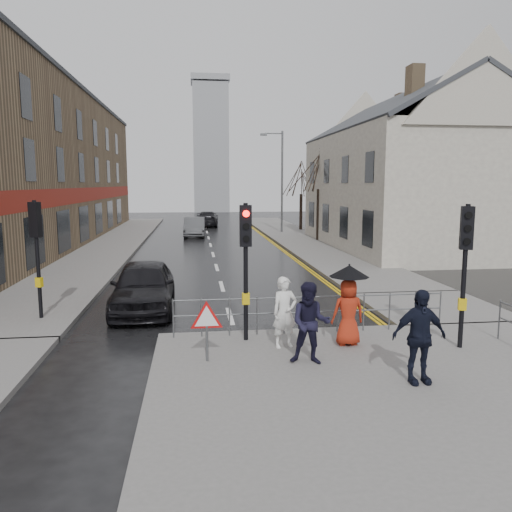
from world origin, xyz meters
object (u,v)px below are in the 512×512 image
object	(u,v)px
car_parked	(144,286)
car_mid	(194,227)
pedestrian_d	(419,336)
pedestrian_a	(285,312)
pedestrian_b	(310,323)
pedestrian_with_umbrella	(348,301)

from	to	relation	value
car_parked	car_mid	bearing A→B (deg)	84.95
pedestrian_d	car_parked	size ratio (longest dim) A/B	0.40
pedestrian_a	pedestrian_b	bearing A→B (deg)	-87.78
pedestrian_b	car_parked	distance (m)	6.93
pedestrian_b	car_parked	world-z (taller)	pedestrian_b
car_mid	car_parked	bearing A→B (deg)	-92.69
pedestrian_d	car_mid	distance (m)	29.73
pedestrian_d	car_mid	xyz separation A→B (m)	(-4.28, 29.42, -0.34)
car_mid	pedestrian_b	bearing A→B (deg)	-83.62
pedestrian_with_umbrella	car_mid	world-z (taller)	pedestrian_with_umbrella
pedestrian_a	pedestrian_d	world-z (taller)	pedestrian_d
pedestrian_a	pedestrian_b	size ratio (longest dim) A/B	0.95
pedestrian_b	pedestrian_with_umbrella	bearing A→B (deg)	58.69
pedestrian_b	pedestrian_with_umbrella	size ratio (longest dim) A/B	0.92
pedestrian_with_umbrella	pedestrian_d	bearing A→B (deg)	-74.80
pedestrian_with_umbrella	car_parked	distance (m)	6.92
pedestrian_b	pedestrian_d	world-z (taller)	pedestrian_d
pedestrian_d	car_mid	size ratio (longest dim) A/B	0.42
pedestrian_with_umbrella	pedestrian_d	size ratio (longest dim) A/B	1.05
pedestrian_a	car_mid	size ratio (longest dim) A/B	0.38
pedestrian_a	car_parked	size ratio (longest dim) A/B	0.36
pedestrian_a	car_parked	distance (m)	5.81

